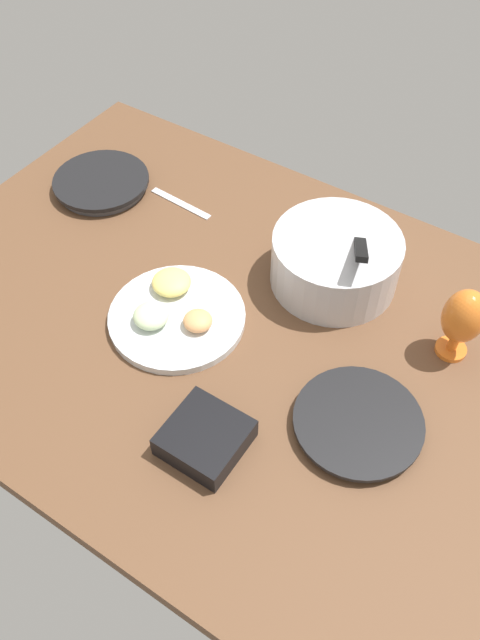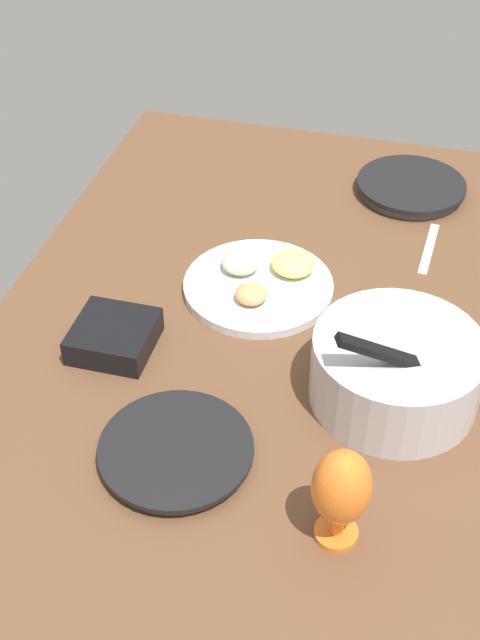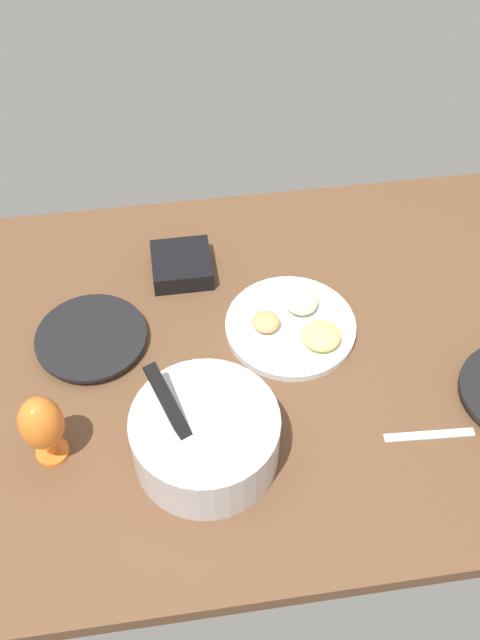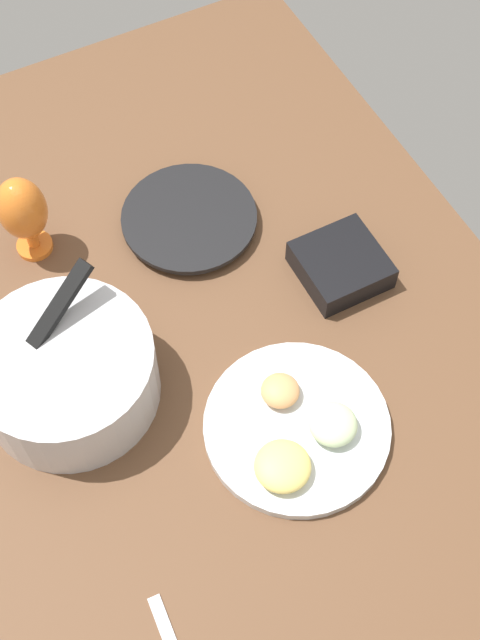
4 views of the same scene
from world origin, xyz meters
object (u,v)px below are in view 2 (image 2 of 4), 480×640
Objects in this scene: dinner_plate_right at (176,451)px; mixing_bowl at (396,368)px; dinner_plate_left at (411,187)px; hurricane_glass_orange at (341,490)px; square_bowl_black at (114,335)px; fruit_platter at (261,282)px.

mixing_bowl is (-21.54, 30.65, 5.25)cm from dinner_plate_right.
dinner_plate_left is 93.88cm from hurricane_glass_orange.
square_bowl_black is at bearing -35.22° from dinner_plate_left.
square_bowl_black is at bearing -89.76° from mixing_bowl.
dinner_plate_left reaches higher than dinner_plate_right.
hurricane_glass_orange is at bearing 73.55° from dinner_plate_right.
square_bowl_black is at bearing -123.05° from hurricane_glass_orange.
fruit_platter is (-44.03, 2.66, 0.32)cm from dinner_plate_right.
dinner_plate_left is 89.86cm from dinner_plate_right.
fruit_platter is at bearing 137.11° from square_bowl_black.
hurricane_glass_orange is (7.77, 26.32, 8.95)cm from dinner_plate_right.
dinner_plate_left is 1.00× the size of dinner_plate_right.
dinner_plate_right is 28.87cm from hurricane_glass_orange.
dinner_plate_left is at bearing 179.58° from hurricane_glass_orange.
hurricane_glass_orange is at bearing -8.40° from mixing_bowl.
dinner_plate_left is 1.75× the size of square_bowl_black.
mixing_bowl is (64.16, 3.64, 5.00)cm from dinner_plate_left.
dinner_plate_right is 44.11cm from fruit_platter.
dinner_plate_left is at bearing 162.51° from dinner_plate_right.
dinner_plate_right is at bearing 40.81° from square_bowl_black.
mixing_bowl reaches higher than fruit_platter.
fruit_platter reaches higher than dinner_plate_left.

